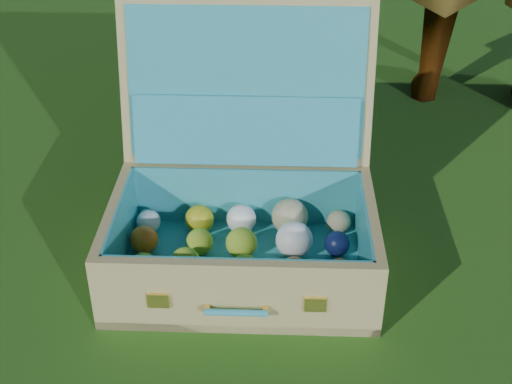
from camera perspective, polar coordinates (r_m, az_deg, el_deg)
The scene contains 2 objects.
ground at distance 1.60m, azimuth -7.32°, elevation -4.37°, with size 60.00×60.00×0.00m, color #215114.
suitcase at distance 1.49m, azimuth -0.99°, elevation -0.28°, with size 0.67×0.63×0.51m.
Camera 1 is at (0.69, -1.08, 0.95)m, focal length 50.00 mm.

